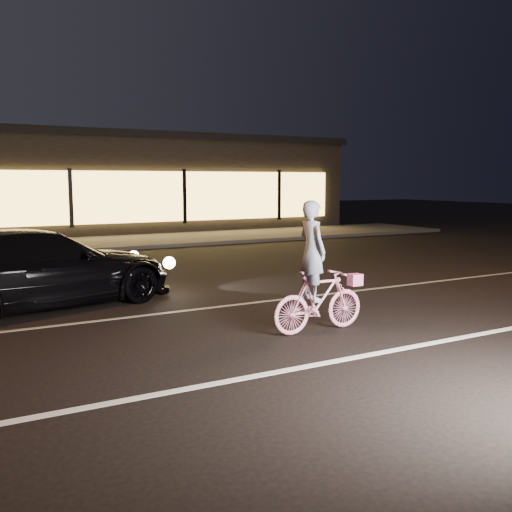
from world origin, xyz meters
TOP-DOWN VIEW (x-y plane):
  - ground at (0.00, 0.00)m, footprint 90.00×90.00m
  - lane_stripe_near at (0.00, -1.50)m, footprint 60.00×0.12m
  - lane_stripe_far at (0.00, 2.00)m, footprint 60.00×0.10m
  - sidewalk at (0.00, 13.00)m, footprint 30.00×4.00m
  - storefront at (0.00, 18.97)m, footprint 25.40×8.42m
  - cyclist at (0.60, -0.22)m, footprint 1.55×0.53m
  - sedan at (-2.78, 3.42)m, footprint 5.20×3.15m

SIDE VIEW (x-z plane):
  - ground at x=0.00m, z-range 0.00..0.00m
  - lane_stripe_near at x=0.00m, z-range 0.00..0.01m
  - lane_stripe_far at x=0.00m, z-range 0.00..0.01m
  - sidewalk at x=0.00m, z-range 0.00..0.12m
  - cyclist at x=0.60m, z-range -0.28..1.67m
  - sedan at x=-2.78m, z-range 0.00..1.41m
  - storefront at x=0.00m, z-range 0.05..4.25m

